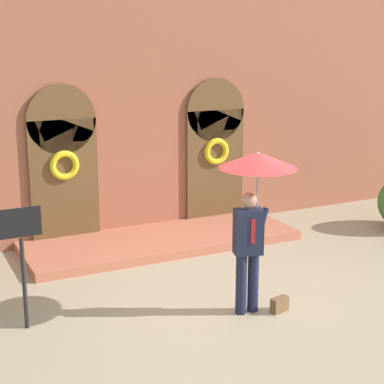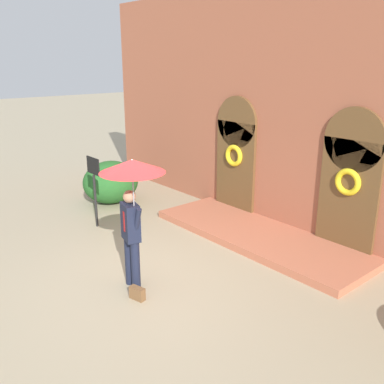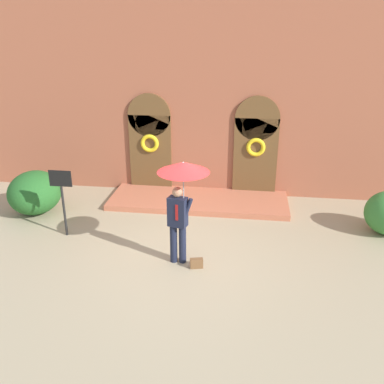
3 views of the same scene
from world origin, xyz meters
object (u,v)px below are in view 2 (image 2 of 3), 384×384
handbag (137,293)px  sign_post (94,180)px  shrub_left (111,182)px  person_with_umbrella (132,185)px

handbag → sign_post: size_ratio=0.16×
shrub_left → person_with_umbrella: bearing=-25.0°
handbag → sign_post: bearing=148.7°
person_with_umbrella → handbag: 1.84m
person_with_umbrella → shrub_left: bearing=155.0°
person_with_umbrella → sign_post: person_with_umbrella is taller
person_with_umbrella → shrub_left: person_with_umbrella is taller
person_with_umbrella → handbag: size_ratio=8.44×
sign_post → handbag: bearing=-17.5°
person_with_umbrella → handbag: person_with_umbrella is taller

